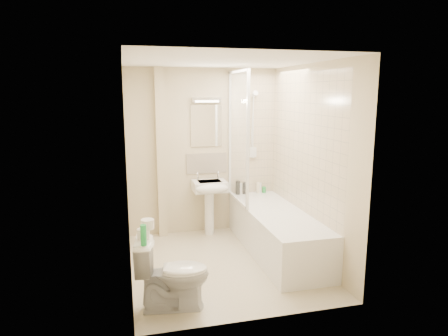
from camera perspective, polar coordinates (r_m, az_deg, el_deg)
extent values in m
plane|color=beige|center=(5.00, -0.01, -13.51)|extent=(2.50, 2.50, 0.00)
cube|color=beige|center=(5.84, -3.00, 2.32)|extent=(2.20, 0.02, 2.40)
cube|color=beige|center=(4.50, -13.72, -0.51)|extent=(0.02, 2.50, 2.40)
cube|color=beige|center=(5.02, 12.27, 0.69)|extent=(0.02, 2.50, 2.40)
cube|color=white|center=(4.57, -0.01, 15.07)|extent=(2.20, 2.50, 0.02)
cube|color=beige|center=(5.99, 4.08, 4.69)|extent=(0.70, 0.01, 1.75)
cube|color=beige|center=(5.16, 11.27, 3.52)|extent=(0.01, 2.10, 1.75)
cube|color=beige|center=(5.70, -9.02, 1.99)|extent=(0.12, 0.12, 2.40)
cube|color=beige|center=(5.87, -2.49, 0.68)|extent=(0.60, 0.02, 0.30)
cube|color=white|center=(5.80, -2.53, 6.04)|extent=(0.46, 0.01, 0.60)
cube|color=silver|center=(5.76, -2.51, 9.70)|extent=(0.42, 0.07, 0.07)
cube|color=white|center=(5.29, 7.45, -9.01)|extent=(0.70, 2.10, 0.55)
cube|color=white|center=(5.22, 7.51, -6.73)|extent=(0.56, 1.96, 0.05)
cube|color=white|center=(5.47, 2.02, 4.39)|extent=(0.01, 0.90, 1.80)
cube|color=white|center=(5.88, 0.85, 4.85)|extent=(0.04, 0.04, 1.80)
cube|color=white|center=(5.04, 3.44, 3.84)|extent=(0.04, 0.04, 1.80)
cube|color=white|center=(5.44, 2.08, 13.64)|extent=(0.04, 0.90, 0.04)
cube|color=white|center=(5.64, 1.96, -4.54)|extent=(0.04, 0.90, 0.03)
cylinder|color=white|center=(5.96, 4.16, 5.86)|extent=(0.02, 0.02, 0.90)
cylinder|color=white|center=(6.01, 4.11, 1.58)|extent=(0.05, 0.05, 0.02)
cylinder|color=white|center=(5.94, 4.22, 10.19)|extent=(0.05, 0.05, 0.02)
cylinder|color=white|center=(5.87, 4.43, 10.48)|extent=(0.08, 0.11, 0.11)
cube|color=white|center=(6.00, 4.13, 2.24)|extent=(0.10, 0.05, 0.14)
cylinder|color=white|center=(5.92, 4.06, 6.32)|extent=(0.01, 0.13, 0.84)
cylinder|color=white|center=(5.89, -2.11, -6.41)|extent=(0.14, 0.14, 0.64)
cube|color=white|center=(5.75, -2.08, -2.59)|extent=(0.47, 0.36, 0.15)
ellipsoid|color=white|center=(5.59, -1.71, -2.98)|extent=(0.47, 0.20, 0.15)
cube|color=silver|center=(5.74, -2.08, -2.05)|extent=(0.33, 0.24, 0.04)
cylinder|color=white|center=(5.80, -3.81, -1.28)|extent=(0.03, 0.03, 0.10)
cylinder|color=white|center=(5.86, -0.83, -1.13)|extent=(0.03, 0.03, 0.10)
sphere|color=white|center=(5.79, -3.82, -0.80)|extent=(0.04, 0.04, 0.04)
sphere|color=white|center=(5.85, -0.83, -0.65)|extent=(0.04, 0.04, 0.04)
cylinder|color=black|center=(5.98, 2.00, -2.83)|extent=(0.07, 0.07, 0.20)
cylinder|color=silver|center=(5.99, 2.35, -2.97)|extent=(0.05, 0.05, 0.17)
cylinder|color=black|center=(6.01, 2.97, -2.89)|extent=(0.06, 0.06, 0.18)
cylinder|color=beige|center=(6.08, 4.91, -2.83)|extent=(0.06, 0.06, 0.16)
cylinder|color=white|center=(6.09, 5.12, -2.84)|extent=(0.06, 0.06, 0.16)
cylinder|color=green|center=(6.12, 5.74, -3.11)|extent=(0.06, 0.06, 0.09)
imported|color=white|center=(3.98, -7.35, -14.72)|extent=(0.57, 0.79, 0.70)
cylinder|color=white|center=(3.87, -11.44, -9.20)|extent=(0.12, 0.12, 0.10)
cylinder|color=white|center=(3.84, -10.88, -7.87)|extent=(0.12, 0.12, 0.09)
cylinder|color=green|center=(3.69, -11.43, -9.39)|extent=(0.05, 0.05, 0.19)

